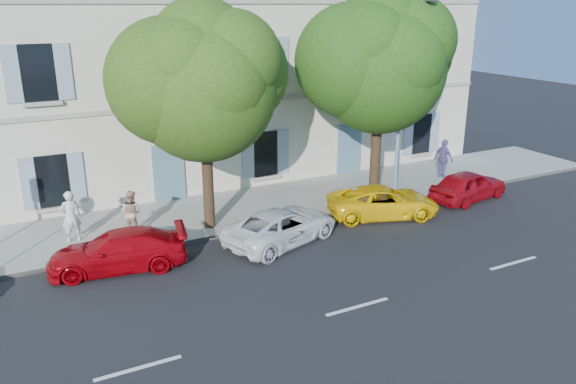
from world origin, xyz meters
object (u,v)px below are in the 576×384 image
car_white_coupe (282,226)px  car_yellow_supercar (383,202)px  pedestrian_a (71,216)px  tree_right (380,68)px  car_red_coupe (118,251)px  street_lamp (404,86)px  pedestrian_b (131,212)px  pedestrian_c (444,159)px  car_red_hatchback (469,185)px  tree_left (203,89)px

car_white_coupe → car_yellow_supercar: 4.66m
car_yellow_supercar → pedestrian_a: bearing=94.9°
tree_right → pedestrian_a: 13.07m
car_red_coupe → street_lamp: size_ratio=0.52×
car_yellow_supercar → pedestrian_b: pedestrian_b is taller
car_white_coupe → pedestrian_a: bearing=45.7°
car_red_coupe → pedestrian_c: pedestrian_c is taller
car_yellow_supercar → car_red_hatchback: size_ratio=1.14×
tree_left → street_lamp: street_lamp is taller
car_white_coupe → car_red_hatchback: (9.00, 0.37, 0.04)m
pedestrian_b → tree_left: bearing=-149.1°
pedestrian_c → car_white_coupe: bearing=102.4°
car_white_coupe → pedestrian_c: 10.42m
street_lamp → pedestrian_b: size_ratio=5.04×
car_red_coupe → pedestrian_a: bearing=-148.0°
tree_left → car_red_hatchback: bearing=-9.5°
tree_left → pedestrian_b: 5.03m
car_red_hatchback → car_red_coupe: bearing=79.2°
street_lamp → tree_left: bearing=178.4°
tree_left → pedestrian_a: tree_left is taller
car_white_coupe → car_yellow_supercar: size_ratio=1.01×
pedestrian_b → street_lamp: bearing=-140.9°
car_yellow_supercar → street_lamp: bearing=-32.5°
car_red_hatchback → pedestrian_a: 15.74m
street_lamp → pedestrian_b: (-11.03, 0.82, -3.80)m
car_red_coupe → pedestrian_b: bearing=168.2°
car_red_coupe → tree_right: tree_right is taller
car_red_coupe → tree_right: bearing=111.7°
pedestrian_b → car_red_coupe: bearing=111.0°
pedestrian_b → pedestrian_c: bearing=-135.7°
tree_left → pedestrian_a: size_ratio=4.31×
car_white_coupe → pedestrian_a: 7.20m
tree_left → tree_right: 7.68m
car_white_coupe → car_yellow_supercar: bearing=-103.8°
street_lamp → pedestrian_c: 5.17m
tree_right → pedestrian_c: (4.16, 0.33, -4.38)m
pedestrian_a → pedestrian_b: size_ratio=1.12×
car_red_coupe → tree_left: size_ratio=0.54×
tree_left → pedestrian_c: tree_left is taller
car_white_coupe → car_red_hatchback: size_ratio=1.15×
pedestrian_c → tree_left: bearing=89.6°
car_red_coupe → car_white_coupe: 5.50m
car_red_hatchback → tree_right: bearing=43.7°
pedestrian_b → car_white_coupe: bearing=-168.1°
car_red_hatchback → street_lamp: 5.07m
car_red_coupe → car_yellow_supercar: (10.12, -0.03, -0.01)m
tree_right → pedestrian_a: tree_right is taller
car_red_coupe → pedestrian_b: pedestrian_b is taller
car_white_coupe → tree_left: 5.39m
car_white_coupe → street_lamp: street_lamp is taller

